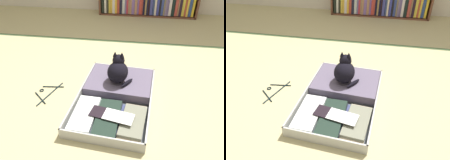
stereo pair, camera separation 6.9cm
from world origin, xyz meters
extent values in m
plane|color=tan|center=(0.00, 0.00, 0.00)|extent=(10.00, 10.00, 0.00)
cube|color=#364A2B|center=(0.00, 1.17, 0.00)|extent=(4.80, 0.05, 0.00)
cube|color=brown|center=(0.24, 2.25, 0.01)|extent=(1.56, 0.25, 0.02)
cube|color=black|center=(-0.49, 2.25, 0.22)|extent=(0.04, 0.21, 0.38)
cube|color=silver|center=(-0.45, 2.25, 0.21)|extent=(0.04, 0.21, 0.34)
cube|color=#292A1F|center=(-0.41, 2.26, 0.20)|extent=(0.03, 0.21, 0.32)
cube|color=gold|center=(-0.37, 2.25, 0.23)|extent=(0.03, 0.21, 0.39)
cube|color=gold|center=(-0.34, 2.26, 0.20)|extent=(0.03, 0.21, 0.34)
cube|color=silver|center=(-0.31, 2.25, 0.23)|extent=(0.04, 0.21, 0.38)
cube|color=gold|center=(-0.27, 2.26, 0.21)|extent=(0.03, 0.21, 0.35)
cube|color=#B33F2F|center=(-0.23, 2.25, 0.19)|extent=(0.04, 0.21, 0.32)
cube|color=black|center=(-0.19, 2.25, 0.23)|extent=(0.04, 0.21, 0.39)
cube|color=silver|center=(-0.14, 2.26, 0.20)|extent=(0.04, 0.21, 0.33)
cube|color=slate|center=(-0.11, 2.25, 0.23)|extent=(0.02, 0.21, 0.39)
cube|color=#B52F3E|center=(-0.08, 2.26, 0.20)|extent=(0.03, 0.21, 0.32)
cube|color=#977555|center=(-0.05, 2.26, 0.20)|extent=(0.02, 0.21, 0.33)
cube|color=#A37251|center=(-0.03, 2.24, 0.20)|extent=(0.03, 0.21, 0.34)
cube|color=#725494|center=(0.01, 2.25, 0.20)|extent=(0.04, 0.21, 0.33)
cube|color=#A47252|center=(0.06, 2.25, 0.19)|extent=(0.04, 0.21, 0.32)
cube|color=#744C95|center=(0.09, 2.25, 0.21)|extent=(0.03, 0.21, 0.34)
cube|color=#B93931|center=(0.13, 2.25, 0.19)|extent=(0.04, 0.21, 0.31)
cube|color=#B54033|center=(0.16, 2.26, 0.20)|extent=(0.02, 0.21, 0.32)
cube|color=black|center=(0.19, 2.25, 0.20)|extent=(0.03, 0.21, 0.33)
cube|color=#9E7C4B|center=(0.22, 2.25, 0.24)|extent=(0.03, 0.21, 0.40)
cube|color=black|center=(0.25, 2.25, 0.21)|extent=(0.02, 0.21, 0.34)
cube|color=black|center=(0.27, 2.26, 0.19)|extent=(0.02, 0.21, 0.32)
cube|color=#3D418B|center=(0.31, 2.25, 0.23)|extent=(0.04, 0.21, 0.40)
cube|color=#3C5287|center=(0.34, 2.26, 0.19)|extent=(0.02, 0.21, 0.31)
cube|color=beige|center=(0.37, 2.25, 0.22)|extent=(0.03, 0.21, 0.36)
cube|color=#363B95|center=(0.41, 2.25, 0.22)|extent=(0.04, 0.21, 0.37)
cube|color=black|center=(0.45, 2.26, 0.20)|extent=(0.03, 0.21, 0.33)
cube|color=#344388|center=(0.48, 2.25, 0.21)|extent=(0.04, 0.21, 0.36)
cube|color=#927E55|center=(0.51, 2.26, 0.20)|extent=(0.02, 0.21, 0.34)
cube|color=slate|center=(0.54, 2.24, 0.20)|extent=(0.03, 0.21, 0.33)
cube|color=slate|center=(0.57, 2.26, 0.22)|extent=(0.03, 0.21, 0.36)
cube|color=silver|center=(0.61, 2.25, 0.20)|extent=(0.04, 0.21, 0.34)
cube|color=black|center=(0.65, 2.25, 0.23)|extent=(0.04, 0.21, 0.38)
cube|color=#B54139|center=(0.70, 2.25, 0.23)|extent=(0.04, 0.21, 0.39)
cube|color=#A47B55|center=(0.74, 2.26, 0.22)|extent=(0.02, 0.21, 0.36)
cube|color=black|center=(0.77, 2.25, 0.22)|extent=(0.04, 0.21, 0.38)
cube|color=gold|center=(0.81, 2.26, 0.21)|extent=(0.04, 0.21, 0.34)
cube|color=#B14231|center=(0.85, 2.26, 0.23)|extent=(0.02, 0.21, 0.40)
cube|color=gold|center=(0.88, 2.25, 0.22)|extent=(0.03, 0.21, 0.37)
cube|color=navy|center=(0.92, 2.26, 0.20)|extent=(0.04, 0.21, 0.33)
cube|color=gold|center=(0.96, 2.26, 0.22)|extent=(0.03, 0.21, 0.37)
cube|color=#B1B0AB|center=(-0.02, -0.26, 0.01)|extent=(0.65, 0.51, 0.01)
cube|color=#B1B0AB|center=(-0.04, -0.49, 0.05)|extent=(0.61, 0.06, 0.09)
cube|color=#B1B0AB|center=(-0.32, -0.24, 0.05)|extent=(0.05, 0.46, 0.09)
cube|color=#B1B0AB|center=(0.28, -0.29, 0.05)|extent=(0.05, 0.46, 0.09)
cube|color=#48515D|center=(-0.02, -0.26, 0.02)|extent=(0.62, 0.48, 0.01)
cube|color=#B1B0AB|center=(0.02, 0.20, 0.01)|extent=(0.65, 0.51, 0.01)
cube|color=#B1B0AB|center=(0.03, 0.42, 0.05)|extent=(0.61, 0.06, 0.09)
cube|color=#B1B0AB|center=(-0.28, 0.22, 0.05)|extent=(0.05, 0.46, 0.09)
cube|color=#B1B0AB|center=(0.32, 0.17, 0.05)|extent=(0.05, 0.46, 0.09)
cube|color=#48515D|center=(0.02, 0.20, 0.02)|extent=(0.62, 0.48, 0.01)
cylinder|color=black|center=(0.00, -0.03, 0.02)|extent=(0.60, 0.06, 0.02)
cube|color=slate|center=(-0.21, -0.26, 0.03)|extent=(0.20, 0.35, 0.01)
cube|color=silver|center=(-0.21, -0.24, 0.04)|extent=(0.20, 0.40, 0.01)
cube|color=silver|center=(-0.21, -0.25, 0.06)|extent=(0.19, 0.39, 0.02)
cube|color=#383F6B|center=(-0.01, -0.26, 0.03)|extent=(0.22, 0.39, 0.02)
cube|color=#242933|center=(-0.02, -0.27, 0.04)|extent=(0.20, 0.38, 0.02)
cube|color=#1B2B22|center=(-0.02, -0.27, 0.06)|extent=(0.19, 0.40, 0.02)
cube|color=tan|center=(0.17, -0.28, 0.03)|extent=(0.22, 0.41, 0.02)
cube|color=slate|center=(0.17, -0.28, 0.05)|extent=(0.21, 0.35, 0.02)
cube|color=white|center=(0.06, -0.28, 0.08)|extent=(0.25, 0.16, 0.01)
cube|color=black|center=(-0.05, -0.25, 0.08)|extent=(0.24, 0.16, 0.01)
cube|color=#5E546A|center=(0.02, 0.20, 0.05)|extent=(0.62, 0.48, 0.08)
torus|color=white|center=(-0.03, 0.19, 0.09)|extent=(0.10, 0.10, 0.01)
cylinder|color=black|center=(-0.14, 0.42, 0.05)|extent=(0.02, 0.02, 0.08)
cylinder|color=black|center=(0.20, 0.40, 0.05)|extent=(0.02, 0.02, 0.08)
cube|color=#2A8D3B|center=(0.18, -0.50, 0.04)|extent=(0.03, 0.00, 0.02)
cube|color=white|center=(-0.03, -0.48, 0.04)|extent=(0.04, 0.01, 0.02)
cube|color=yellow|center=(0.17, -0.50, 0.02)|extent=(0.03, 0.00, 0.02)
cube|color=white|center=(-0.09, -0.48, 0.06)|extent=(0.03, 0.00, 0.03)
ellipsoid|color=black|center=(0.00, 0.17, 0.19)|extent=(0.20, 0.23, 0.19)
ellipsoid|color=black|center=(0.00, 0.23, 0.14)|extent=(0.14, 0.09, 0.10)
sphere|color=black|center=(0.00, 0.21, 0.28)|extent=(0.11, 0.11, 0.11)
cone|color=black|center=(0.03, 0.21, 0.34)|extent=(0.04, 0.04, 0.05)
cone|color=black|center=(-0.03, 0.21, 0.34)|extent=(0.04, 0.04, 0.05)
sphere|color=yellow|center=(0.02, 0.26, 0.28)|extent=(0.02, 0.02, 0.02)
sphere|color=yellow|center=(-0.02, 0.26, 0.28)|extent=(0.02, 0.02, 0.02)
ellipsoid|color=black|center=(0.09, 0.12, 0.11)|extent=(0.12, 0.15, 0.03)
cylinder|color=black|center=(-0.59, 0.00, 0.01)|extent=(0.12, 0.35, 0.01)
cylinder|color=black|center=(-0.66, -0.07, 0.00)|extent=(0.15, 0.14, 0.01)
cylinder|color=black|center=(-0.60, 0.10, 0.00)|extent=(0.20, 0.03, 0.01)
torus|color=black|center=(-0.69, 0.04, 0.01)|extent=(0.05, 0.05, 0.01)
camera|label=1|loc=(0.18, -1.45, 1.27)|focal=35.18mm
camera|label=2|loc=(0.25, -1.44, 1.27)|focal=35.18mm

